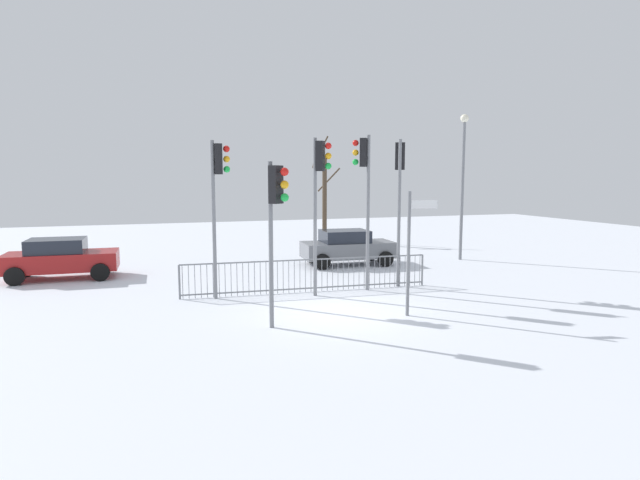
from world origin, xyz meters
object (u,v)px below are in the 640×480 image
object	(u,v)px
car_red_near	(61,258)
street_lamp	(463,171)
direction_sign_post	(411,247)
car_grey_mid	(347,247)
traffic_light_foreground_right	(218,184)
traffic_light_rear_right	(319,181)
traffic_light_foreground_left	(364,178)
bare_tree_left	(324,195)
traffic_light_mid_right	(276,207)
traffic_light_mid_left	(400,180)

from	to	relation	value
car_red_near	street_lamp	bearing A→B (deg)	-1.24
direction_sign_post	car_grey_mid	world-z (taller)	direction_sign_post
traffic_light_foreground_right	car_red_near	size ratio (longest dim) A/B	1.24
direction_sign_post	traffic_light_rear_right	bearing A→B (deg)	130.38
car_red_near	traffic_light_foreground_left	bearing A→B (deg)	-26.94
traffic_light_foreground_right	bare_tree_left	distance (m)	14.34
traffic_light_mid_right	car_red_near	xyz separation A→B (m)	(-5.90, 8.57, -2.20)
traffic_light_foreground_right	traffic_light_rear_right	size ratio (longest dim) A/B	0.98
car_grey_mid	car_red_near	world-z (taller)	same
traffic_light_mid_right	street_lamp	size ratio (longest dim) A/B	0.63
traffic_light_rear_right	direction_sign_post	world-z (taller)	traffic_light_rear_right
direction_sign_post	street_lamp	size ratio (longest dim) A/B	0.52
traffic_light_foreground_right	traffic_light_mid_right	size ratio (longest dim) A/B	1.17
car_grey_mid	street_lamp	world-z (taller)	street_lamp
traffic_light_foreground_right	bare_tree_left	bearing A→B (deg)	148.91
car_grey_mid	car_red_near	distance (m)	10.96
traffic_light_mid_left	direction_sign_post	bearing A→B (deg)	-85.97
traffic_light_mid_right	car_red_near	distance (m)	10.64
direction_sign_post	street_lamp	bearing A→B (deg)	62.24
traffic_light_mid_right	bare_tree_left	world-z (taller)	bare_tree_left
traffic_light_mid_right	bare_tree_left	xyz separation A→B (m)	(6.69, 15.82, -0.32)
traffic_light_mid_right	car_red_near	bearing A→B (deg)	-96.34
direction_sign_post	car_red_near	distance (m)	12.86
direction_sign_post	traffic_light_mid_right	bearing A→B (deg)	-166.48
bare_tree_left	traffic_light_rear_right	bearing A→B (deg)	-109.67
traffic_light_mid_right	direction_sign_post	size ratio (longest dim) A/B	1.22
direction_sign_post	car_red_near	bearing A→B (deg)	151.23
traffic_light_mid_right	direction_sign_post	distance (m)	3.81
traffic_light_rear_right	traffic_light_foreground_right	bearing A→B (deg)	-68.99
car_grey_mid	bare_tree_left	world-z (taller)	bare_tree_left
traffic_light_foreground_left	traffic_light_foreground_right	world-z (taller)	traffic_light_foreground_left
traffic_light_foreground_right	bare_tree_left	xyz separation A→B (m)	(7.55, 12.17, -0.83)
car_grey_mid	traffic_light_rear_right	bearing A→B (deg)	-116.44
traffic_light_foreground_left	bare_tree_left	size ratio (longest dim) A/B	0.83
traffic_light_rear_right	traffic_light_foreground_left	bearing A→B (deg)	136.11
traffic_light_foreground_right	direction_sign_post	xyz separation A→B (m)	(4.51, -3.62, -1.63)
street_lamp	bare_tree_left	world-z (taller)	street_lamp
direction_sign_post	car_grey_mid	distance (m)	8.27
traffic_light_mid_left	car_red_near	distance (m)	12.42
traffic_light_mid_left	traffic_light_foreground_right	bearing A→B (deg)	-153.56
traffic_light_rear_right	car_red_near	distance (m)	10.15
traffic_light_foreground_right	car_red_near	xyz separation A→B (m)	(-5.04, 4.92, -2.71)
bare_tree_left	direction_sign_post	bearing A→B (deg)	-100.91
traffic_light_rear_right	car_grey_mid	bearing A→B (deg)	-176.56
car_grey_mid	bare_tree_left	xyz separation A→B (m)	(1.64, 7.71, 1.89)
direction_sign_post	car_red_near	xyz separation A→B (m)	(-9.55, 8.54, -1.08)
traffic_light_foreground_right	traffic_light_foreground_left	bearing A→B (deg)	87.25
traffic_light_foreground_left	car_grey_mid	size ratio (longest dim) A/B	1.28
traffic_light_mid_left	car_red_near	bearing A→B (deg)	-177.54
traffic_light_mid_left	traffic_light_mid_right	bearing A→B (deg)	-118.16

